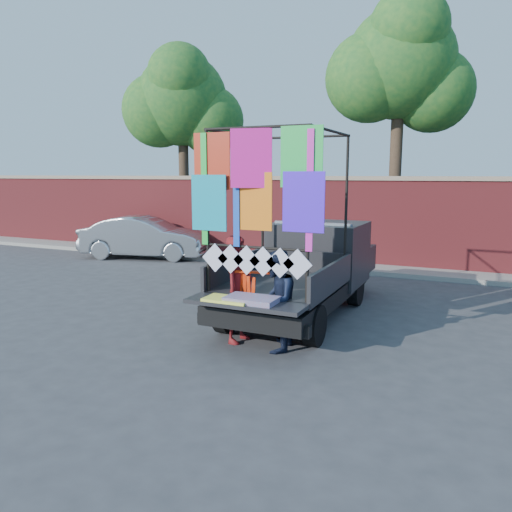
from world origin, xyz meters
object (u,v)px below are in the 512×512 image
at_px(pickup_truck, 310,267).
at_px(woman, 239,289).
at_px(sedan, 145,237).
at_px(man, 277,301).

distance_m(pickup_truck, woman, 2.44).
xyz_separation_m(sedan, woman, (6.37, -5.98, 0.19)).
distance_m(woman, man, 0.73).
relative_size(pickup_truck, sedan, 1.32).
relative_size(woman, man, 1.10).
distance_m(pickup_truck, sedan, 7.65).
bearing_deg(sedan, man, -146.43).
bearing_deg(man, sedan, -140.26).
bearing_deg(woman, sedan, 50.92).
relative_size(pickup_truck, man, 3.43).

